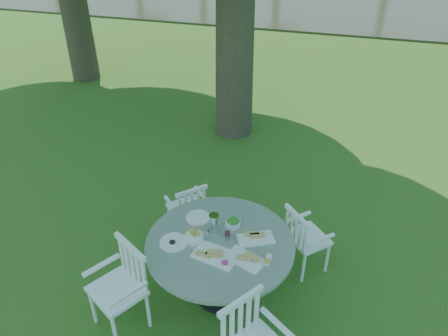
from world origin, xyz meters
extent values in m
plane|color=#1C440E|center=(0.00, 0.00, 0.00)|extent=(140.00, 140.00, 0.00)
cylinder|color=black|center=(0.28, -0.99, 0.02)|extent=(0.56, 0.56, 0.04)
cylinder|color=black|center=(0.28, -0.99, 0.38)|extent=(0.12, 0.12, 0.68)
cylinder|color=gray|center=(0.28, -0.99, 0.74)|extent=(1.51, 1.51, 0.04)
cylinder|color=white|center=(1.37, -0.35, 0.21)|extent=(0.03, 0.03, 0.42)
cylinder|color=white|center=(1.12, -0.08, 0.21)|extent=(0.03, 0.03, 0.42)
cylinder|color=white|center=(1.13, -0.58, 0.21)|extent=(0.03, 0.03, 0.42)
cylinder|color=white|center=(0.87, -0.30, 0.21)|extent=(0.03, 0.03, 0.42)
cube|color=white|center=(1.12, -0.33, 0.44)|extent=(0.58, 0.58, 0.04)
cube|color=white|center=(0.99, -0.45, 0.63)|extent=(0.32, 0.34, 0.43)
cylinder|color=white|center=(-0.37, 0.09, 0.20)|extent=(0.03, 0.03, 0.40)
cylinder|color=white|center=(-0.62, -0.16, 0.20)|extent=(0.03, 0.03, 0.40)
cylinder|color=white|center=(-0.15, -0.14, 0.20)|extent=(0.03, 0.03, 0.40)
cylinder|color=white|center=(-0.40, -0.39, 0.20)|extent=(0.03, 0.03, 0.40)
cube|color=white|center=(-0.39, -0.15, 0.42)|extent=(0.55, 0.55, 0.04)
cube|color=white|center=(-0.26, -0.28, 0.60)|extent=(0.32, 0.31, 0.41)
cylinder|color=white|center=(-0.86, -1.68, 0.24)|extent=(0.04, 0.04, 0.47)
cylinder|color=white|center=(-0.50, -1.90, 0.24)|extent=(0.04, 0.04, 0.47)
cylinder|color=white|center=(-0.66, -1.36, 0.24)|extent=(0.04, 0.04, 0.47)
cylinder|color=white|center=(-0.30, -1.58, 0.24)|extent=(0.04, 0.04, 0.47)
cube|color=white|center=(-0.58, -1.63, 0.50)|extent=(0.65, 0.63, 0.04)
cube|color=white|center=(-0.47, -1.45, 0.72)|extent=(0.44, 0.29, 0.49)
cube|color=white|center=(0.68, -1.78, 0.70)|extent=(0.31, 0.41, 0.48)
cube|color=white|center=(0.29, -1.18, 0.77)|extent=(0.48, 0.35, 0.02)
cube|color=white|center=(0.58, -1.16, 0.77)|extent=(0.43, 0.34, 0.01)
cube|color=white|center=(0.62, -0.85, 0.77)|extent=(0.42, 0.34, 0.02)
cylinder|color=white|center=(-0.17, -1.12, 0.77)|extent=(0.29, 0.29, 0.01)
cylinder|color=white|center=(-0.05, -0.69, 0.77)|extent=(0.27, 0.27, 0.01)
cylinder|color=white|center=(0.03, -1.03, 0.80)|extent=(0.19, 0.19, 0.07)
cylinder|color=white|center=(0.35, -0.70, 0.79)|extent=(0.16, 0.16, 0.05)
cylinder|color=silver|center=(0.18, -0.84, 0.87)|extent=(0.11, 0.11, 0.21)
cylinder|color=white|center=(0.34, -0.91, 0.85)|extent=(0.07, 0.07, 0.19)
cylinder|color=white|center=(0.15, -0.85, 0.82)|extent=(0.07, 0.07, 0.12)
cylinder|color=white|center=(0.13, -1.00, 0.82)|extent=(0.06, 0.06, 0.11)
cylinder|color=white|center=(0.41, -1.28, 0.78)|extent=(0.08, 0.08, 0.03)
cylinder|color=white|center=(0.79, -1.16, 0.78)|extent=(0.07, 0.07, 0.03)
cylinder|color=white|center=(0.80, -1.08, 0.78)|extent=(0.07, 0.07, 0.03)
cylinder|color=white|center=(-0.17, -1.15, 0.78)|extent=(0.07, 0.07, 0.03)
camera|label=1|loc=(1.18, -4.11, 3.82)|focal=35.00mm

